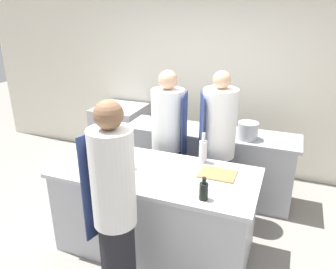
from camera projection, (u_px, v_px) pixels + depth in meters
The scene contains 17 objects.
ground_plane at pixel (156, 246), 3.48m from camera, with size 16.00×16.00×0.00m, color gray.
wall_back at pixel (212, 77), 4.82m from camera, with size 8.00×0.06×2.80m.
prep_counter at pixel (155, 210), 3.32m from camera, with size 1.97×0.90×0.89m.
pass_counter at pixel (209, 162), 4.34m from camera, with size 2.22×0.57×0.89m.
oven_range at pixel (121, 134), 5.25m from camera, with size 0.71×0.74×0.92m.
chef_at_prep_near at pixel (115, 212), 2.49m from camera, with size 0.38×0.36×1.80m.
chef_at_stove at pixel (168, 143), 3.91m from camera, with size 0.42×0.40×1.72m.
chef_at_pass_far at pixel (217, 149), 3.66m from camera, with size 0.43×0.42×1.76m.
bottle_olive_oil at pixel (204, 191), 2.67m from camera, with size 0.08×0.08×0.20m.
bottle_vinegar at pixel (81, 154), 3.35m from camera, with size 0.08×0.08×0.19m.
bottle_wine at pixel (203, 151), 3.29m from camera, with size 0.08×0.08×0.31m.
bottle_cooking_oil at pixel (128, 160), 3.18m from camera, with size 0.07×0.07×0.22m.
bottle_sauce at pixel (119, 139), 3.60m from camera, with size 0.06×0.06×0.29m.
bowl_mixing_large at pixel (94, 147), 3.63m from camera, with size 0.21×0.21×0.06m.
bowl_prep_small at pixel (92, 165), 3.19m from camera, with size 0.21×0.21×0.08m.
cutting_board at pixel (217, 174), 3.08m from camera, with size 0.34×0.25×0.01m.
stockpot at pixel (248, 131), 3.88m from camera, with size 0.24×0.24×0.21m.
Camera 1 is at (1.14, -2.57, 2.37)m, focal length 35.00 mm.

